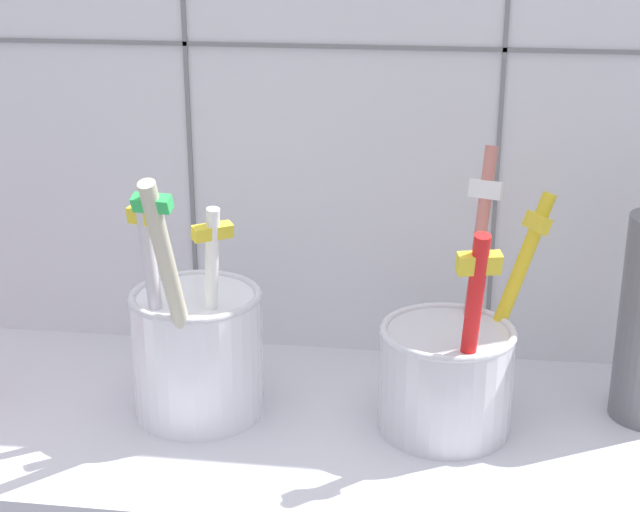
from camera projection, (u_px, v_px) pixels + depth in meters
counter_slab at (319, 436)px, 62.56cm from camera, size 64.00×22.00×2.00cm
tile_wall_back at (343, 68)px, 66.37cm from camera, size 64.00×2.20×45.00cm
toothbrush_cup_left at (197, 348)px, 61.96cm from camera, size 8.33×12.12×17.55cm
toothbrush_cup_right at (449, 370)px, 60.39cm from camera, size 10.53×10.55×17.02cm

